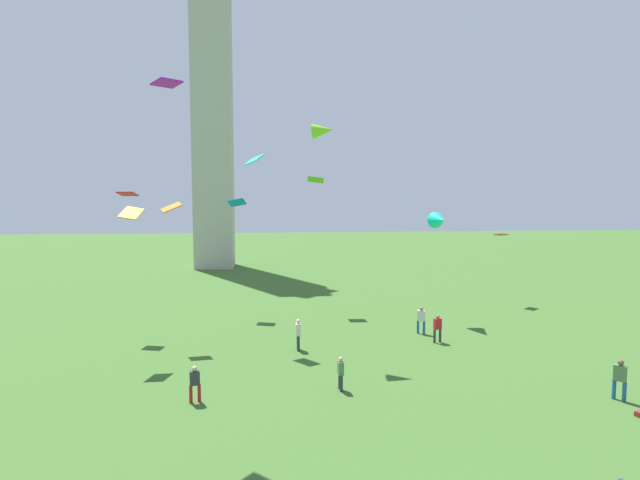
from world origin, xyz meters
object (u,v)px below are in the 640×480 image
object	(u,v)px
person_0	(421,318)
kite_flying_5	(439,220)
person_5	(620,377)
kite_flying_4	(127,194)
kite_flying_9	(131,213)
kite_flying_0	(316,180)
person_1	(341,371)
person_4	(298,333)
kite_flying_1	(167,83)
person_3	(438,327)
kite_flying_3	(254,160)
kite_flying_7	(237,202)
kite_flying_8	(501,235)
monument_obelisk	(212,92)
kite_flying_6	(323,131)
kite_flying_2	(171,207)
person_2	(195,382)

from	to	relation	value
person_0	kite_flying_5	xyz separation A→B (m)	(2.25, 3.14, 6.28)
person_5	kite_flying_4	xyz separation A→B (m)	(-24.40, 13.74, 8.11)
person_0	kite_flying_9	bearing A→B (deg)	-138.95
person_0	kite_flying_0	xyz separation A→B (m)	(-6.14, 8.31, 9.33)
person_1	person_4	distance (m)	6.32
person_1	kite_flying_1	distance (m)	14.51
person_3	kite_flying_1	xyz separation A→B (m)	(-14.25, -7.74, 12.44)
kite_flying_3	person_4	bearing A→B (deg)	2.01
person_3	person_5	xyz separation A→B (m)	(4.96, -9.07, 0.05)
kite_flying_0	kite_flying_1	xyz separation A→B (m)	(-7.72, -18.04, 3.08)
kite_flying_7	kite_flying_8	world-z (taller)	kite_flying_7
kite_flying_4	monument_obelisk	bearing A→B (deg)	-78.73
kite_flying_5	kite_flying_6	distance (m)	11.66
person_5	kite_flying_3	distance (m)	22.13
person_3	kite_flying_2	world-z (taller)	kite_flying_2
person_4	kite_flying_1	bearing A→B (deg)	-37.68
kite_flying_1	kite_flying_2	xyz separation A→B (m)	(-1.93, 9.91, -5.13)
kite_flying_3	monument_obelisk	bearing A→B (deg)	150.55
kite_flying_1	kite_flying_2	size ratio (longest dim) A/B	0.94
person_1	kite_flying_7	distance (m)	18.54
person_0	kite_flying_1	distance (m)	21.00
person_0	person_1	size ratio (longest dim) A/B	1.14
person_3	person_4	world-z (taller)	person_4
kite_flying_3	kite_flying_8	size ratio (longest dim) A/B	1.08
kite_flying_6	kite_flying_9	xyz separation A→B (m)	(-10.66, -0.72, -4.72)
person_0	kite_flying_8	world-z (taller)	kite_flying_8
person_3	kite_flying_0	size ratio (longest dim) A/B	1.32
monument_obelisk	kite_flying_2	world-z (taller)	monument_obelisk
person_1	person_3	xyz separation A→B (m)	(7.02, 6.70, 0.09)
kite_flying_4	kite_flying_6	distance (m)	13.69
kite_flying_2	kite_flying_5	bearing A→B (deg)	170.95
kite_flying_0	kite_flying_8	xyz separation A→B (m)	(15.76, 0.25, -4.53)
kite_flying_1	kite_flying_3	xyz separation A→B (m)	(3.13, 9.94, -2.20)
person_5	person_2	bearing A→B (deg)	48.14
person_2	kite_flying_1	size ratio (longest dim) A/B	1.22
kite_flying_3	kite_flying_7	size ratio (longest dim) A/B	1.03
kite_flying_2	kite_flying_8	world-z (taller)	kite_flying_2
monument_obelisk	kite_flying_2	xyz separation A→B (m)	(1.13, -33.03, -14.04)
kite_flying_6	kite_flying_7	distance (m)	11.54
person_0	kite_flying_9	world-z (taller)	kite_flying_9
person_5	kite_flying_9	world-z (taller)	kite_flying_9
monument_obelisk	kite_flying_4	distance (m)	33.32
kite_flying_4	kite_flying_7	world-z (taller)	kite_flying_4
person_2	person_3	world-z (taller)	person_3
person_4	kite_flying_8	xyz separation A→B (m)	(17.83, 11.14, 4.78)
kite_flying_4	kite_flying_8	bearing A→B (deg)	-153.14
person_1	person_4	size ratio (longest dim) A/B	0.86
person_3	kite_flying_4	bearing A→B (deg)	156.26
monument_obelisk	kite_flying_3	size ratio (longest dim) A/B	29.66
person_4	kite_flying_3	bearing A→B (deg)	-137.31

